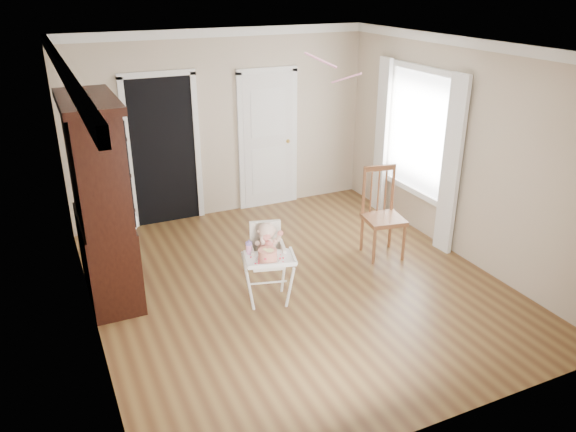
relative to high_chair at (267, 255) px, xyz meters
name	(u,v)px	position (x,y,z in m)	size (l,w,h in m)	color
floor	(296,284)	(0.45, 0.19, -0.57)	(5.00, 5.00, 0.00)	brown
ceiling	(298,47)	(0.45, 0.19, 2.13)	(5.00, 5.00, 0.00)	white
wall_back	(223,125)	(0.45, 2.69, 0.78)	(4.50, 4.50, 0.00)	#C6B39B
wall_left	(79,209)	(-1.80, 0.19, 0.78)	(5.00, 5.00, 0.00)	#C6B39B
wall_right	(460,151)	(2.70, 0.19, 0.78)	(5.00, 5.00, 0.00)	#C6B39B
crown_molding	(298,53)	(0.45, 0.19, 2.07)	(4.50, 5.00, 0.12)	white
doorway	(163,148)	(-0.45, 2.68, 0.54)	(1.06, 0.05, 2.22)	black
closet_door	(268,141)	(1.15, 2.67, 0.45)	(0.96, 0.09, 2.13)	white
window_right	(416,141)	(2.62, 0.99, 0.72)	(0.13, 1.84, 2.30)	white
high_chair	(267,255)	(0.00, 0.00, 0.00)	(0.67, 0.76, 0.92)	white
baby	(267,242)	(0.01, 0.02, 0.14)	(0.27, 0.25, 0.43)	beige
cake	(268,255)	(-0.09, -0.23, 0.13)	(0.25, 0.25, 0.12)	silver
sippy_cup	(249,247)	(-0.22, -0.02, 0.14)	(0.07, 0.07, 0.17)	pink
china_cabinet	(101,202)	(-1.54, 0.89, 0.55)	(0.59, 1.33, 2.24)	black
dining_chair	(383,216)	(1.78, 0.45, -0.03)	(0.54, 0.54, 1.15)	brown
streamer	(320,60)	(1.20, 1.13, 1.84)	(0.03, 0.50, 0.02)	pink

